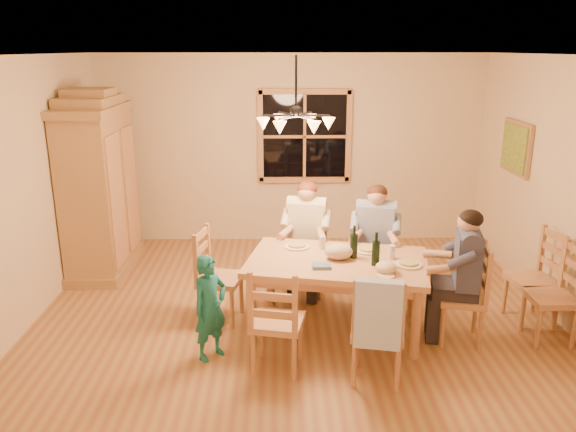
{
  "coord_description": "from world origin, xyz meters",
  "views": [
    {
      "loc": [
        -0.17,
        -5.51,
        2.77
      ],
      "look_at": [
        -0.08,
        0.1,
        1.08
      ],
      "focal_mm": 35.0,
      "sensor_mm": 36.0,
      "label": 1
    }
  ],
  "objects_px": {
    "dining_table": "(337,269)",
    "wine_bottle_b": "(376,249)",
    "chair_near_left": "(277,337)",
    "chair_end_left": "(221,292)",
    "adult_woman": "(307,224)",
    "chair_spare_back": "(530,293)",
    "chair_near_right": "(377,347)",
    "adult_plaid_man": "(375,228)",
    "child": "(210,308)",
    "adult_slate_man": "(465,260)",
    "chair_end_right": "(460,312)",
    "chair_far_right": "(373,273)",
    "wine_bottle_a": "(354,242)",
    "chandelier": "(296,121)",
    "chair_far_left": "(306,268)",
    "chair_spare_front": "(549,312)",
    "armoire": "(100,190)"
  },
  "relations": [
    {
      "from": "chair_far_left",
      "to": "chair_end_left",
      "type": "bearing_deg",
      "value": 46.74
    },
    {
      "from": "child",
      "to": "chair_spare_back",
      "type": "distance_m",
      "value": 3.33
    },
    {
      "from": "adult_slate_man",
      "to": "chair_spare_back",
      "type": "relative_size",
      "value": 0.88
    },
    {
      "from": "chair_spare_back",
      "to": "chair_spare_front",
      "type": "bearing_deg",
      "value": 173.36
    },
    {
      "from": "chair_near_right",
      "to": "dining_table",
      "type": "bearing_deg",
      "value": 117.9
    },
    {
      "from": "adult_plaid_man",
      "to": "chandelier",
      "type": "bearing_deg",
      "value": 35.45
    },
    {
      "from": "adult_woman",
      "to": "chair_spare_back",
      "type": "bearing_deg",
      "value": 174.03
    },
    {
      "from": "adult_slate_man",
      "to": "wine_bottle_b",
      "type": "bearing_deg",
      "value": 95.76
    },
    {
      "from": "child",
      "to": "adult_plaid_man",
      "type": "bearing_deg",
      "value": -9.55
    },
    {
      "from": "chair_near_right",
      "to": "wine_bottle_a",
      "type": "relative_size",
      "value": 3.0
    },
    {
      "from": "chair_near_right",
      "to": "wine_bottle_b",
      "type": "xyz_separation_m",
      "value": [
        0.09,
        0.74,
        0.62
      ]
    },
    {
      "from": "adult_plaid_man",
      "to": "wine_bottle_b",
      "type": "relative_size",
      "value": 2.65
    },
    {
      "from": "adult_slate_man",
      "to": "child",
      "type": "relative_size",
      "value": 0.88
    },
    {
      "from": "chair_end_right",
      "to": "adult_woman",
      "type": "distance_m",
      "value": 1.92
    },
    {
      "from": "chair_end_left",
      "to": "wine_bottle_b",
      "type": "relative_size",
      "value": 3.0
    },
    {
      "from": "wine_bottle_b",
      "to": "chair_spare_back",
      "type": "relative_size",
      "value": 0.33
    },
    {
      "from": "armoire",
      "to": "chair_end_right",
      "type": "xyz_separation_m",
      "value": [
        4.01,
        -1.94,
        -0.75
      ]
    },
    {
      "from": "adult_plaid_man",
      "to": "adult_woman",
      "type": "bearing_deg",
      "value": -0.0
    },
    {
      "from": "chair_end_left",
      "to": "child",
      "type": "bearing_deg",
      "value": 10.25
    },
    {
      "from": "adult_plaid_man",
      "to": "chair_near_left",
      "type": "bearing_deg",
      "value": 64.8
    },
    {
      "from": "chandelier",
      "to": "chair_far_left",
      "type": "bearing_deg",
      "value": 75.57
    },
    {
      "from": "dining_table",
      "to": "adult_woman",
      "type": "bearing_deg",
      "value": 106.29
    },
    {
      "from": "chair_spare_front",
      "to": "armoire",
      "type": "bearing_deg",
      "value": 68.09
    },
    {
      "from": "chair_near_left",
      "to": "chair_end_left",
      "type": "height_order",
      "value": "same"
    },
    {
      "from": "chair_far_right",
      "to": "chair_near_right",
      "type": "relative_size",
      "value": 1.0
    },
    {
      "from": "child",
      "to": "chair_spare_back",
      "type": "height_order",
      "value": "child"
    },
    {
      "from": "chair_far_left",
      "to": "chair_far_right",
      "type": "relative_size",
      "value": 1.0
    },
    {
      "from": "adult_plaid_man",
      "to": "child",
      "type": "relative_size",
      "value": 0.88
    },
    {
      "from": "wine_bottle_a",
      "to": "chandelier",
      "type": "bearing_deg",
      "value": 153.26
    },
    {
      "from": "chair_far_left",
      "to": "chandelier",
      "type": "bearing_deg",
      "value": 87.17
    },
    {
      "from": "armoire",
      "to": "adult_woman",
      "type": "distance_m",
      "value": 2.7
    },
    {
      "from": "chair_far_right",
      "to": "wine_bottle_b",
      "type": "relative_size",
      "value": 3.0
    },
    {
      "from": "chair_spare_back",
      "to": "chair_far_left",
      "type": "bearing_deg",
      "value": 65.79
    },
    {
      "from": "adult_plaid_man",
      "to": "wine_bottle_a",
      "type": "relative_size",
      "value": 2.65
    },
    {
      "from": "dining_table",
      "to": "wine_bottle_b",
      "type": "height_order",
      "value": "wine_bottle_b"
    },
    {
      "from": "wine_bottle_b",
      "to": "chair_spare_back",
      "type": "bearing_deg",
      "value": 10.76
    },
    {
      "from": "chair_far_right",
      "to": "chair_end_left",
      "type": "xyz_separation_m",
      "value": [
        -1.69,
        -0.5,
        0.0
      ]
    },
    {
      "from": "adult_woman",
      "to": "chair_near_left",
      "type": "bearing_deg",
      "value": 90.0
    },
    {
      "from": "chair_end_left",
      "to": "adult_woman",
      "type": "height_order",
      "value": "adult_woman"
    },
    {
      "from": "adult_plaid_man",
      "to": "chair_spare_back",
      "type": "bearing_deg",
      "value": 171.23
    },
    {
      "from": "armoire",
      "to": "child",
      "type": "xyz_separation_m",
      "value": [
        1.62,
        -2.21,
        -0.56
      ]
    },
    {
      "from": "chair_near_right",
      "to": "chair_far_right",
      "type": "bearing_deg",
      "value": 93.37
    },
    {
      "from": "dining_table",
      "to": "wine_bottle_a",
      "type": "height_order",
      "value": "wine_bottle_a"
    },
    {
      "from": "chair_far_left",
      "to": "chair_near_right",
      "type": "distance_m",
      "value": 1.87
    },
    {
      "from": "chair_near_left",
      "to": "child",
      "type": "relative_size",
      "value": 0.99
    },
    {
      "from": "chair_far_right",
      "to": "adult_woman",
      "type": "xyz_separation_m",
      "value": [
        -0.76,
        0.16,
        0.54
      ]
    },
    {
      "from": "chandelier",
      "to": "wine_bottle_a",
      "type": "height_order",
      "value": "chandelier"
    },
    {
      "from": "chandelier",
      "to": "chair_spare_front",
      "type": "height_order",
      "value": "chandelier"
    },
    {
      "from": "armoire",
      "to": "chair_far_left",
      "type": "distance_m",
      "value": 2.79
    },
    {
      "from": "chandelier",
      "to": "chair_end_left",
      "type": "relative_size",
      "value": 0.78
    }
  ]
}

